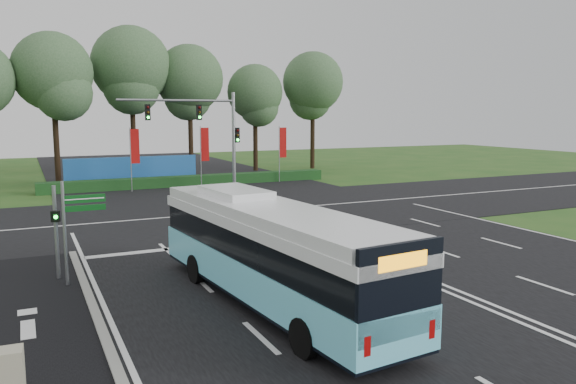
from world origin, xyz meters
The scene contains 15 objects.
ground centered at (0.00, 0.00, 0.00)m, with size 120.00×120.00×0.00m, color #25511B.
road_main centered at (0.00, 0.00, 0.02)m, with size 20.00×120.00×0.04m, color black.
road_cross centered at (0.00, 12.00, 0.03)m, with size 120.00×14.00×0.05m, color black.
kerb_strip centered at (-10.10, -3.00, 0.06)m, with size 0.25×18.00×0.12m, color gray.
city_bus centered at (-5.38, -2.84, 1.60)m, with size 3.33×11.23×3.18m.
pedestrian_signal centered at (-10.80, 2.48, 1.75)m, with size 0.30×0.41×3.20m.
street_sign centered at (-10.27, 1.60, 2.20)m, with size 1.34×0.10×3.43m.
utility_cabinet centered at (-12.18, -5.56, 0.50)m, with size 0.60×0.50×1.00m, color #ADA78B.
banner_flag_left centered at (-4.52, 23.09, 2.97)m, with size 0.67×0.09×4.55m.
banner_flag_mid centered at (0.46, 22.72, 2.99)m, with size 0.68×0.10×4.59m.
banner_flag_right centered at (7.26, 23.71, 2.94)m, with size 0.67×0.07×4.51m.
traffic_light_gantry centered at (0.21, 20.50, 4.66)m, with size 8.41×0.28×7.00m.
hedge centered at (0.00, 24.50, 0.40)m, with size 22.00×1.20×0.80m, color #153C17.
blue_hoarding centered at (-4.00, 27.00, 1.10)m, with size 10.00×0.30×2.20m, color #1F5CAA.
eucalyptus_row centered at (-3.30, 32.10, 8.61)m, with size 41.93×9.29×12.92m.
Camera 1 is at (-11.67, -17.25, 5.55)m, focal length 35.00 mm.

